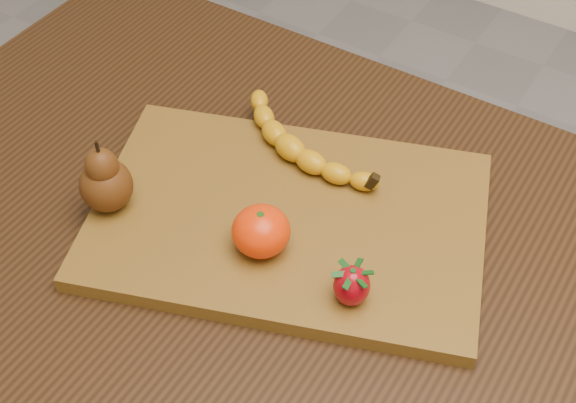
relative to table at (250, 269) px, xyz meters
The scene contains 6 objects.
table is the anchor object (origin of this frame).
cutting_board 0.12m from the table, 17.86° to the left, with size 0.45×0.30×0.02m, color brown.
banana 0.16m from the table, 90.52° to the left, with size 0.20×0.05×0.03m, color #CC9009, non-canonical shape.
pear 0.23m from the table, 149.17° to the right, with size 0.06×0.06×0.10m, color #4E280C, non-canonical shape.
mandarin 0.16m from the table, 41.64° to the right, with size 0.06×0.06×0.06m, color #E92F02.
strawberry 0.23m from the table, 17.56° to the right, with size 0.04×0.04×0.05m, color #9D040F, non-canonical shape.
Camera 1 is at (0.38, -0.51, 1.46)m, focal length 50.00 mm.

